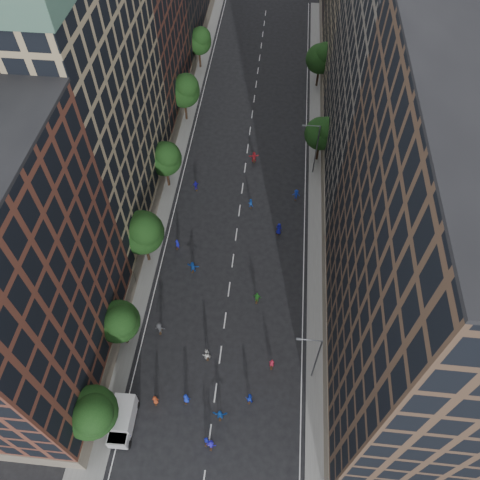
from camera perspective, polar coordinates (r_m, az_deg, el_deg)
The scene contains 37 objects.
ground at distance 71.09m, azimuth 0.26°, elevation 6.03°, with size 240.00×240.00×0.00m, color black.
sidewalk_left at distance 78.02m, azimuth -8.16°, elevation 10.61°, with size 4.00×105.00×0.15m, color slate.
sidewalk_right at distance 76.62m, azimuth 9.90°, elevation 9.39°, with size 4.00×105.00×0.15m, color slate.
bldg_left_a at distance 47.71m, azimuth -26.86°, elevation -5.73°, with size 14.00×22.00×30.00m, color #592E22.
bldg_left_b at distance 60.52m, azimuth -19.03°, elevation 14.72°, with size 14.00×26.00×34.00m, color #968462.
bldg_left_c at distance 80.15m, azimuth -13.21°, elevation 23.29°, with size 14.00×20.00×28.00m, color #592E22.
bldg_right_a at distance 43.56m, azimuth 22.68°, elevation -3.62°, with size 14.00×30.00×36.00m, color #4C3729.
bldg_right_b at distance 64.99m, azimuth 18.42°, elevation 17.19°, with size 14.00×28.00×33.00m, color #5D574D.
tree_left_0 at distance 49.73m, azimuth -17.62°, elevation -19.44°, with size 5.20×5.20×8.83m.
tree_left_1 at distance 53.52m, azimuth -14.51°, elevation -9.57°, with size 4.80×4.80×8.21m.
tree_left_2 at distance 58.97m, azimuth -11.76°, elevation 1.01°, with size 5.60×5.60×9.45m.
tree_left_3 at distance 68.52m, azimuth -9.09°, elevation 9.88°, with size 5.00×5.00×8.58m.
tree_left_4 at distance 80.51m, azimuth -6.79°, elevation 17.75°, with size 5.40×5.40×9.08m.
tree_left_5 at distance 94.07m, azimuth -4.98°, elevation 23.11°, with size 4.80×4.80×8.33m.
tree_right_a at distance 73.22m, azimuth 10.02°, elevation 12.79°, with size 5.00×5.00×8.39m.
tree_right_b at distance 89.43m, azimuth 9.93°, elevation 21.09°, with size 5.20×5.20×8.83m.
streetlamp_near at distance 51.11m, azimuth 9.13°, elevation -13.89°, with size 2.64×0.22×9.06m.
streetlamp_far at distance 71.24m, azimuth 9.16°, elevation 11.13°, with size 2.64×0.22×9.06m.
cargo_van at distance 53.65m, azimuth -14.15°, elevation -20.51°, with size 2.40×5.01×2.65m.
skater_0 at distance 53.83m, azimuth -6.58°, elevation -18.62°, with size 0.80×0.52×1.65m, color #162CB6.
skater_1 at distance 52.37m, azimuth -4.07°, elevation -23.21°, with size 0.61×0.40×1.67m, color #121999.
skater_2 at distance 53.51m, azimuth 1.13°, elevation -18.70°, with size 0.83×0.64×1.70m, color #1630B7.
skater_3 at distance 52.27m, azimuth -3.55°, elevation -23.65°, with size 1.04×0.60×1.61m, color #1E16B4.
skater_4 at distance 53.69m, azimuth -13.68°, elevation -22.22°, with size 0.96×0.40×1.63m, color #1419A3.
skater_5 at distance 52.98m, azimuth -2.46°, elevation -20.51°, with size 1.60×0.51×1.72m, color #144BAA.
skater_6 at distance 54.31m, azimuth -10.28°, elevation -18.63°, with size 0.74×0.48×1.52m, color #973519.
skater_7 at distance 55.00m, azimuth 3.89°, elevation -14.78°, with size 0.63×0.41×1.72m, color maroon.
skater_8 at distance 55.34m, azimuth -4.12°, elevation -13.72°, with size 0.94×0.74×1.94m, color silver.
skater_9 at distance 57.45m, azimuth -9.75°, elevation -10.54°, with size 1.22×0.70×1.89m, color #36373A.
skater_10 at distance 58.76m, azimuth 2.09°, elevation -7.01°, with size 1.07×0.44×1.82m, color #247322.
skater_11 at distance 61.52m, azimuth -5.77°, elevation -3.28°, with size 1.65×0.53×1.78m, color #13419E.
skater_12 at distance 65.17m, azimuth 4.76°, elevation 1.36°, with size 0.94×0.61×1.92m, color #13139A.
skater_13 at distance 64.04m, azimuth -7.64°, elevation -0.49°, with size 0.61×0.40×1.66m, color #1518AA.
skater_14 at distance 68.37m, azimuth 1.28°, elevation 4.52°, with size 0.73×0.57×1.50m, color blue.
skater_15 at distance 69.82m, azimuth 6.86°, elevation 5.51°, with size 1.13×0.65×1.75m, color #132BA1.
skater_16 at distance 70.97m, azimuth -5.40°, elevation 6.64°, with size 1.00×0.42×1.70m, color #1A139F.
skater_17 at distance 75.13m, azimuth 1.72°, elevation 10.08°, with size 1.65×0.53×1.78m, color #A61B24.
Camera 1 is at (4.52, -8.83, 51.47)m, focal length 35.00 mm.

